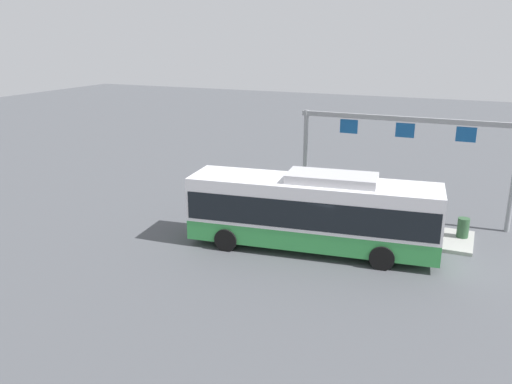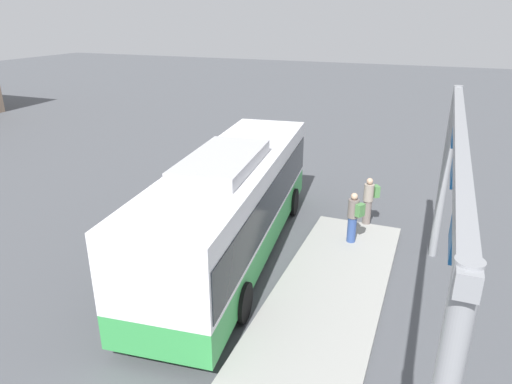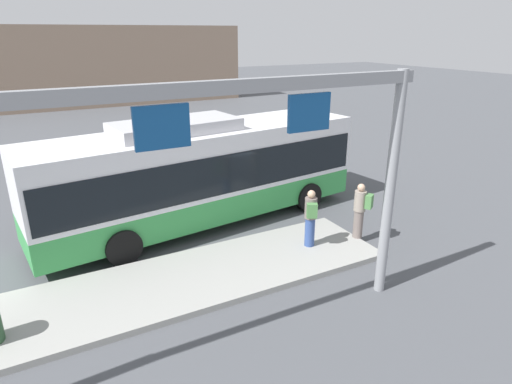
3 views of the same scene
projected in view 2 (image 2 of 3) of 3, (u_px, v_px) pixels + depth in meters
ground_plane at (233, 254)px, 14.37m from camera, size 120.00×120.00×0.00m
platform_curb at (325, 301)px, 11.89m from camera, size 10.00×2.80×0.16m
bus_main at (232, 200)px, 13.71m from camera, size 10.82×3.77×3.46m
person_boarding at (369, 199)px, 15.79m from camera, size 0.55×0.60×1.67m
person_waiting_near at (354, 216)px, 14.48m from camera, size 0.52×0.60×1.67m
platform_sign_gantry at (449, 198)px, 8.54m from camera, size 10.55×0.24×5.20m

